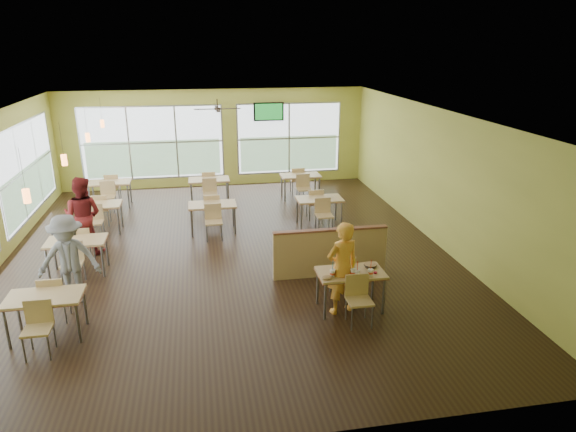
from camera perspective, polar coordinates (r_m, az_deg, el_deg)
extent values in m
plane|color=black|center=(12.04, -6.54, -4.12)|extent=(12.00, 12.00, 0.00)
plane|color=white|center=(11.18, -7.16, 11.14)|extent=(12.00, 12.00, 0.00)
cube|color=#C9C951|center=(17.35, -8.14, 8.53)|extent=(10.00, 0.04, 3.20)
cube|color=#C9C951|center=(5.97, -2.98, -12.36)|extent=(10.00, 0.04, 3.20)
cube|color=#C9C951|center=(12.78, 16.19, 4.20)|extent=(0.04, 12.00, 3.20)
cube|color=white|center=(15.07, -26.92, 4.77)|extent=(0.02, 4.50, 2.35)
cube|color=white|center=(17.39, -14.78, 7.87)|extent=(4.50, 0.02, 2.35)
cube|color=white|center=(17.61, 0.11, 8.63)|extent=(3.50, 0.02, 2.35)
cube|color=#B7BABC|center=(13.11, -29.01, -2.89)|extent=(0.04, 9.40, 0.05)
cube|color=#B7BABC|center=(17.60, -7.13, 4.55)|extent=(8.00, 0.04, 0.05)
cube|color=tan|center=(9.36, 7.00, -6.27)|extent=(1.20, 0.70, 0.04)
cube|color=brown|center=(9.37, 6.99, -6.40)|extent=(1.22, 0.71, 0.01)
cylinder|color=slate|center=(9.14, 4.15, -9.44)|extent=(0.05, 0.05, 0.71)
cylinder|color=slate|center=(9.45, 10.59, -8.76)|extent=(0.05, 0.05, 0.71)
cylinder|color=slate|center=(9.64, 3.30, -7.83)|extent=(0.05, 0.05, 0.71)
cylinder|color=slate|center=(9.93, 9.43, -7.24)|extent=(0.05, 0.05, 0.71)
cube|color=tan|center=(9.95, 6.01, -6.40)|extent=(0.42, 0.42, 0.04)
cube|color=tan|center=(10.03, 5.76, -4.81)|extent=(0.42, 0.04, 0.40)
cube|color=tan|center=(9.02, 7.95, -9.34)|extent=(0.42, 0.42, 0.04)
cube|color=tan|center=(8.76, 8.40, -8.64)|extent=(0.42, 0.04, 0.40)
cube|color=tan|center=(10.72, 4.70, -4.14)|extent=(2.40, 0.12, 1.00)
cube|color=brown|center=(10.53, 4.78, -1.53)|extent=(2.40, 0.14, 0.04)
cube|color=tan|center=(9.36, -25.48, -8.12)|extent=(1.20, 0.70, 0.04)
cube|color=brown|center=(9.37, -25.45, -8.26)|extent=(1.22, 0.71, 0.01)
cylinder|color=slate|center=(9.44, -28.79, -10.99)|extent=(0.05, 0.05, 0.71)
cylinder|color=slate|center=(9.14, -22.27, -10.96)|extent=(0.05, 0.05, 0.71)
cylinder|color=slate|center=(9.93, -27.79, -9.36)|extent=(0.05, 0.05, 0.71)
cylinder|color=slate|center=(9.64, -21.61, -9.27)|extent=(0.05, 0.05, 0.71)
cube|color=tan|center=(9.95, -24.48, -8.15)|extent=(0.42, 0.42, 0.04)
cube|color=tan|center=(10.03, -24.40, -6.54)|extent=(0.42, 0.04, 0.40)
cube|color=tan|center=(9.02, -26.08, -11.28)|extent=(0.42, 0.42, 0.04)
cube|color=tan|center=(8.76, -26.60, -10.64)|extent=(0.42, 0.04, 0.40)
cube|color=tan|center=(11.58, -22.50, -2.57)|extent=(1.20, 0.70, 0.04)
cube|color=brown|center=(11.59, -22.48, -2.69)|extent=(1.22, 0.71, 0.01)
cylinder|color=slate|center=(11.59, -25.15, -4.94)|extent=(0.05, 0.05, 0.71)
cylinder|color=slate|center=(11.34, -19.88, -4.73)|extent=(0.05, 0.05, 0.71)
cylinder|color=slate|center=(12.11, -24.51, -3.85)|extent=(0.05, 0.05, 0.71)
cylinder|color=slate|center=(11.87, -19.46, -3.62)|extent=(0.05, 0.05, 0.71)
cube|color=tan|center=(12.18, -21.84, -2.86)|extent=(0.42, 0.42, 0.04)
cube|color=tan|center=(12.28, -21.80, -1.58)|extent=(0.42, 0.04, 0.40)
cube|color=tan|center=(11.19, -22.86, -4.93)|extent=(0.42, 0.42, 0.04)
cube|color=tan|center=(10.93, -23.21, -4.27)|extent=(0.42, 0.04, 0.40)
cube|color=tan|center=(13.90, -20.52, 1.17)|extent=(1.20, 0.70, 0.04)
cube|color=brown|center=(13.91, -20.50, 1.07)|extent=(1.22, 0.71, 0.01)
cylinder|color=slate|center=(13.85, -22.72, -0.81)|extent=(0.05, 0.05, 0.71)
cylinder|color=slate|center=(13.65, -18.31, -0.56)|extent=(0.05, 0.05, 0.71)
cylinder|color=slate|center=(14.39, -22.27, -0.04)|extent=(0.05, 0.05, 0.71)
cylinder|color=slate|center=(14.19, -18.02, 0.21)|extent=(0.05, 0.05, 0.71)
cube|color=tan|center=(14.50, -20.04, 0.77)|extent=(0.42, 0.42, 0.04)
cube|color=tan|center=(14.61, -20.02, 1.82)|extent=(0.42, 0.04, 0.40)
cube|color=tan|center=(13.47, -20.75, -0.67)|extent=(0.42, 0.42, 0.04)
cube|color=tan|center=(13.22, -21.00, -0.05)|extent=(0.42, 0.04, 0.40)
cube|color=tan|center=(15.98, -19.25, 3.55)|extent=(1.20, 0.70, 0.04)
cube|color=brown|center=(15.99, -19.24, 3.46)|extent=(1.22, 0.71, 0.01)
cylinder|color=slate|center=(15.90, -21.17, 1.84)|extent=(0.05, 0.05, 0.71)
cylinder|color=slate|center=(15.73, -17.31, 2.09)|extent=(0.05, 0.05, 0.71)
cylinder|color=slate|center=(16.45, -20.82, 2.43)|extent=(0.05, 0.05, 0.71)
cylinder|color=slate|center=(16.28, -17.09, 2.67)|extent=(0.05, 0.05, 0.71)
cube|color=tan|center=(16.58, -18.88, 3.12)|extent=(0.42, 0.42, 0.04)
cube|color=tan|center=(16.71, -18.87, 4.02)|extent=(0.42, 0.04, 0.40)
cube|color=tan|center=(15.53, -19.42, 2.02)|extent=(0.42, 0.42, 0.04)
cube|color=tan|center=(15.30, -19.61, 2.60)|extent=(0.42, 0.04, 0.40)
cube|color=tan|center=(13.18, -8.41, 1.26)|extent=(1.20, 0.70, 0.04)
cube|color=brown|center=(13.19, -8.41, 1.16)|extent=(1.22, 0.71, 0.01)
cylinder|color=slate|center=(13.02, -10.65, -0.83)|extent=(0.05, 0.05, 0.71)
cylinder|color=slate|center=(13.05, -5.92, -0.55)|extent=(0.05, 0.05, 0.71)
cylinder|color=slate|center=(13.57, -10.66, -0.01)|extent=(0.05, 0.05, 0.71)
cylinder|color=slate|center=(13.60, -6.11, 0.25)|extent=(0.05, 0.05, 0.71)
cube|color=tan|center=(13.79, -8.45, 0.84)|extent=(0.42, 0.42, 0.04)
cube|color=tan|center=(13.90, -8.52, 1.94)|extent=(0.42, 0.04, 0.40)
cube|color=tan|center=(12.75, -8.25, -0.68)|extent=(0.42, 0.42, 0.04)
cube|color=tan|center=(12.50, -8.27, -0.02)|extent=(0.42, 0.04, 0.40)
cube|color=tan|center=(15.58, -8.77, 4.02)|extent=(1.20, 0.70, 0.04)
cube|color=brown|center=(15.59, -8.77, 3.93)|extent=(1.22, 0.71, 0.01)
cylinder|color=slate|center=(15.40, -10.67, 2.28)|extent=(0.05, 0.05, 0.71)
cylinder|color=slate|center=(15.42, -6.66, 2.51)|extent=(0.05, 0.05, 0.71)
cylinder|color=slate|center=(15.96, -10.68, 2.87)|extent=(0.05, 0.05, 0.71)
cylinder|color=slate|center=(15.98, -6.80, 3.09)|extent=(0.05, 0.05, 0.71)
cube|color=tan|center=(16.18, -8.79, 3.56)|extent=(0.42, 0.42, 0.04)
cube|color=tan|center=(16.31, -8.85, 4.48)|extent=(0.42, 0.04, 0.40)
cube|color=tan|center=(15.13, -8.65, 2.47)|extent=(0.42, 0.42, 0.04)
cube|color=tan|center=(14.88, -8.67, 3.07)|extent=(0.42, 0.04, 0.40)
cube|color=tan|center=(13.54, 3.51, 1.91)|extent=(1.20, 0.70, 0.04)
cube|color=brown|center=(13.54, 3.51, 1.81)|extent=(1.22, 0.71, 0.01)
cylinder|color=slate|center=(13.27, 1.50, -0.12)|extent=(0.05, 0.05, 0.71)
cylinder|color=slate|center=(13.52, 5.99, 0.15)|extent=(0.05, 0.05, 0.71)
cylinder|color=slate|center=(13.81, 1.02, 0.66)|extent=(0.05, 0.05, 0.71)
cylinder|color=slate|center=(14.05, 5.34, 0.90)|extent=(0.05, 0.05, 0.71)
cube|color=tan|center=(14.13, 2.97, 1.47)|extent=(0.42, 0.42, 0.04)
cube|color=tan|center=(14.24, 2.81, 2.55)|extent=(0.42, 0.04, 0.40)
cube|color=tan|center=(13.12, 4.05, 0.05)|extent=(0.42, 0.42, 0.04)
cube|color=tan|center=(12.87, 4.27, 0.70)|extent=(0.42, 0.04, 0.40)
cube|color=tan|center=(15.88, 1.39, 4.53)|extent=(1.20, 0.70, 0.04)
cube|color=brown|center=(15.89, 1.39, 4.44)|extent=(1.22, 0.71, 0.01)
cylinder|color=slate|center=(15.61, -0.35, 2.85)|extent=(0.05, 0.05, 0.71)
cylinder|color=slate|center=(15.82, 3.51, 3.04)|extent=(0.05, 0.05, 0.71)
cylinder|color=slate|center=(16.16, -0.70, 3.41)|extent=(0.05, 0.05, 0.71)
cylinder|color=slate|center=(16.37, 3.04, 3.59)|extent=(0.05, 0.05, 0.71)
cube|color=tan|center=(16.48, 1.00, 4.06)|extent=(0.42, 0.42, 0.04)
cube|color=tan|center=(16.60, 0.88, 4.96)|extent=(0.42, 0.04, 0.40)
cube|color=tan|center=(15.44, 1.79, 3.02)|extent=(0.42, 0.42, 0.04)
cube|color=tan|center=(15.20, 1.95, 3.62)|extent=(0.42, 0.04, 0.40)
cylinder|color=#2D2119|center=(8.67, -27.45, 4.51)|extent=(0.01, 0.01, 0.70)
cylinder|color=orange|center=(8.77, -27.05, 1.99)|extent=(0.11, 0.11, 0.22)
cylinder|color=#2D2119|center=(11.03, -23.89, 7.73)|extent=(0.01, 0.01, 0.70)
cylinder|color=orange|center=(11.11, -23.61, 5.72)|extent=(0.11, 0.11, 0.22)
cylinder|color=#2D2119|center=(13.45, -21.56, 9.79)|extent=(0.01, 0.01, 0.70)
cylinder|color=orange|center=(13.51, -21.36, 8.12)|extent=(0.11, 0.11, 0.22)
cylinder|color=#2D2119|center=(15.59, -20.10, 11.07)|extent=(0.01, 0.01, 0.70)
cylinder|color=orange|center=(15.65, -19.94, 9.62)|extent=(0.11, 0.11, 0.22)
cylinder|color=#2D2119|center=(14.17, -7.88, 12.27)|extent=(0.03, 0.03, 0.24)
cylinder|color=#2D2119|center=(14.19, -7.85, 11.71)|extent=(0.16, 0.16, 0.06)
cube|color=#2D2119|center=(14.20, -6.41, 11.77)|extent=(0.55, 0.10, 0.01)
cube|color=#2D2119|center=(14.53, -7.92, 11.87)|extent=(0.10, 0.55, 0.01)
cube|color=#2D2119|center=(14.17, -9.29, 11.63)|extent=(0.55, 0.10, 0.01)
cube|color=#2D2119|center=(13.84, -7.78, 11.53)|extent=(0.10, 0.55, 0.01)
cube|color=black|center=(17.28, -2.17, 11.52)|extent=(1.00, 0.06, 0.60)
cube|color=#1C7F2C|center=(17.25, -2.15, 11.50)|extent=(0.90, 0.01, 0.52)
imported|color=orange|center=(9.19, 6.05, -5.78)|extent=(0.72, 0.58, 1.73)
imported|color=maroon|center=(12.62, -21.84, 0.08)|extent=(1.03, 0.89, 1.81)
imported|color=slate|center=(10.33, -23.19, -4.44)|extent=(1.12, 0.65, 1.72)
cone|color=white|center=(9.09, 4.97, -6.39)|extent=(0.10, 0.10, 0.13)
cylinder|color=red|center=(9.09, 4.97, -6.37)|extent=(0.09, 0.09, 0.04)
cylinder|color=white|center=(9.06, 4.98, -5.98)|extent=(0.10, 0.10, 0.01)
cylinder|color=#198DE1|center=(9.01, 5.00, -5.33)|extent=(0.02, 0.06, 0.24)
cone|color=white|center=(9.14, 7.26, -6.30)|extent=(0.10, 0.10, 0.14)
cylinder|color=red|center=(9.14, 7.26, -6.29)|extent=(0.09, 0.09, 0.04)
cylinder|color=white|center=(9.11, 7.28, -5.88)|extent=(0.11, 0.11, 0.01)
cylinder|color=#EBFF12|center=(9.06, 7.31, -5.21)|extent=(0.03, 0.06, 0.25)
cone|color=white|center=(9.12, 7.69, -6.43)|extent=(0.09, 0.09, 0.12)
cylinder|color=red|center=(9.12, 7.69, -6.41)|extent=(0.09, 0.09, 0.04)
cylinder|color=white|center=(9.09, 7.71, -6.04)|extent=(0.10, 0.10, 0.01)
cylinder|color=red|center=(9.05, 7.74, -5.43)|extent=(0.03, 0.06, 0.22)
cone|color=white|center=(9.21, 9.16, -6.26)|extent=(0.09, 0.09, 0.12)
cylinder|color=red|center=(9.21, 9.16, -6.24)|extent=(0.09, 0.09, 0.04)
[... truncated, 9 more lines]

